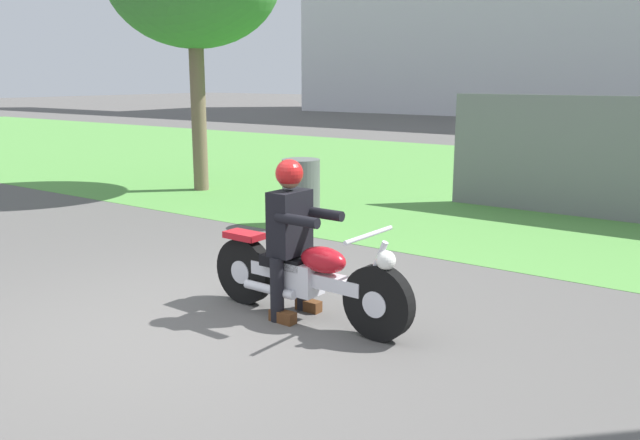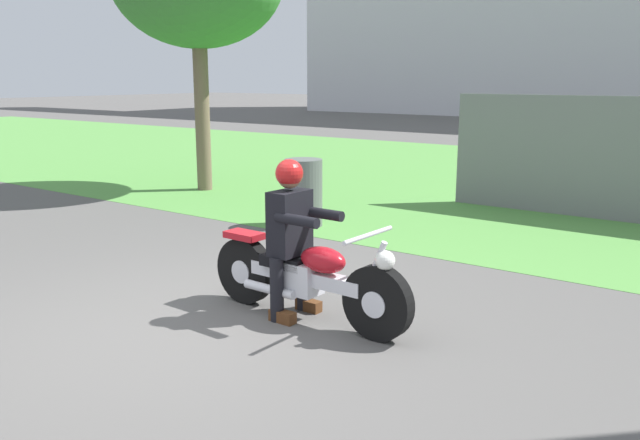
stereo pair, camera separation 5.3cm
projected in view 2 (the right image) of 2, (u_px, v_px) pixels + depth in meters
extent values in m
plane|color=#565451|center=(174.00, 332.00, 5.44)|extent=(120.00, 120.00, 0.00)
cube|color=#549342|center=(540.00, 185.00, 12.79)|extent=(60.00, 12.00, 0.01)
cylinder|color=black|center=(378.00, 303.00, 5.23)|extent=(0.62, 0.14, 0.62)
cylinder|color=silver|center=(378.00, 303.00, 5.23)|extent=(0.22, 0.15, 0.22)
cylinder|color=black|center=(245.00, 270.00, 6.10)|extent=(0.62, 0.14, 0.62)
cylinder|color=silver|center=(245.00, 270.00, 6.10)|extent=(0.22, 0.15, 0.22)
cube|color=silver|center=(306.00, 276.00, 5.65)|extent=(1.17, 0.17, 0.12)
cube|color=silver|center=(302.00, 278.00, 5.68)|extent=(0.33, 0.25, 0.28)
ellipsoid|color=#B2141E|center=(323.00, 260.00, 5.50)|extent=(0.45, 0.25, 0.22)
cube|color=black|center=(287.00, 261.00, 5.76)|extent=(0.45, 0.25, 0.10)
cube|color=#B2141E|center=(244.00, 235.00, 6.03)|extent=(0.37, 0.21, 0.06)
cylinder|color=silver|center=(373.00, 272.00, 5.20)|extent=(0.25, 0.06, 0.53)
cylinder|color=silver|center=(368.00, 235.00, 5.17)|extent=(0.05, 0.66, 0.04)
sphere|color=white|center=(385.00, 260.00, 5.11)|extent=(0.16, 0.16, 0.16)
cylinder|color=silver|center=(270.00, 289.00, 5.75)|extent=(0.55, 0.09, 0.08)
cylinder|color=black|center=(303.00, 280.00, 5.92)|extent=(0.12, 0.12, 0.56)
cube|color=#593319|center=(309.00, 305.00, 5.93)|extent=(0.24, 0.11, 0.10)
cylinder|color=black|center=(277.00, 290.00, 5.64)|extent=(0.12, 0.12, 0.56)
cube|color=#593319|center=(282.00, 316.00, 5.65)|extent=(0.24, 0.11, 0.10)
cube|color=black|center=(290.00, 223.00, 5.66)|extent=(0.23, 0.39, 0.56)
cylinder|color=black|center=(322.00, 214.00, 5.64)|extent=(0.42, 0.10, 0.09)
cylinder|color=black|center=(297.00, 220.00, 5.38)|extent=(0.42, 0.10, 0.09)
sphere|color=#996B4C|center=(289.00, 177.00, 5.57)|extent=(0.20, 0.20, 0.20)
sphere|color=#B21919|center=(289.00, 173.00, 5.57)|extent=(0.24, 0.24, 0.24)
cylinder|color=brown|center=(202.00, 117.00, 12.01)|extent=(0.27, 0.27, 2.70)
cylinder|color=#595E5B|center=(303.00, 193.00, 9.22)|extent=(0.53, 0.53, 0.95)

